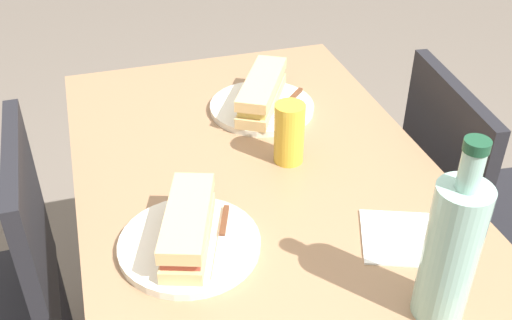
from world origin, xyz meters
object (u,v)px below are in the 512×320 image
at_px(chair_far, 467,214).
at_px(baguette_sandwich_far, 188,226).
at_px(plate_near, 262,107).
at_px(knife_far, 222,236).
at_px(baguette_sandwich_near, 262,92).
at_px(plate_far, 190,244).
at_px(dining_table, 256,219).
at_px(water_bottle, 451,250).
at_px(knife_near, 287,104).
at_px(beer_glass, 289,133).

bearing_deg(chair_far, baguette_sandwich_far, -74.62).
height_order(plate_near, knife_far, knife_far).
xyz_separation_m(plate_near, baguette_sandwich_near, (0.00, 0.00, 0.04)).
bearing_deg(plate_far, dining_table, 137.60).
bearing_deg(water_bottle, knife_far, -130.60).
bearing_deg(knife_far, knife_near, 147.53).
xyz_separation_m(baguette_sandwich_near, knife_near, (0.02, 0.06, -0.03)).
xyz_separation_m(dining_table, baguette_sandwich_far, (0.19, -0.18, 0.18)).
xyz_separation_m(plate_far, knife_far, (0.01, 0.06, 0.01)).
height_order(plate_near, water_bottle, water_bottle).
bearing_deg(beer_glass, knife_far, -42.69).
bearing_deg(plate_far, baguette_sandwich_far, -45.00).
bearing_deg(chair_far, water_bottle, -41.80).
distance_m(plate_near, water_bottle, 0.68).
bearing_deg(baguette_sandwich_far, plate_near, 148.27).
relative_size(dining_table, baguette_sandwich_near, 4.37).
bearing_deg(knife_near, plate_far, -38.24).
height_order(plate_far, knife_far, knife_far).
distance_m(baguette_sandwich_near, water_bottle, 0.67).
distance_m(chair_far, baguette_sandwich_near, 0.61).
height_order(chair_far, water_bottle, water_bottle).
distance_m(dining_table, beer_glass, 0.21).
height_order(chair_far, plate_near, chair_far).
height_order(plate_far, water_bottle, water_bottle).
xyz_separation_m(chair_far, water_bottle, (0.45, -0.40, 0.38)).
height_order(dining_table, knife_near, knife_near).
xyz_separation_m(plate_near, knife_far, (0.42, -0.20, 0.01)).
bearing_deg(baguette_sandwich_far, dining_table, 137.60).
bearing_deg(beer_glass, water_bottle, 10.66).
distance_m(baguette_sandwich_near, knife_near, 0.07).
xyz_separation_m(baguette_sandwich_near, knife_far, (0.42, -0.20, -0.03)).
relative_size(knife_near, baguette_sandwich_far, 0.62).
distance_m(plate_near, knife_near, 0.06).
height_order(plate_near, beer_glass, beer_glass).
bearing_deg(plate_near, baguette_sandwich_near, 0.00).
height_order(plate_near, baguette_sandwich_far, baguette_sandwich_far).
xyz_separation_m(baguette_sandwich_near, beer_glass, (0.21, -0.01, 0.02)).
bearing_deg(baguette_sandwich_near, chair_far, 65.69).
bearing_deg(dining_table, baguette_sandwich_near, 160.05).
bearing_deg(chair_far, knife_far, -72.88).
bearing_deg(baguette_sandwich_far, plate_far, 135.00).
xyz_separation_m(plate_far, water_bottle, (0.24, 0.33, 0.12)).
bearing_deg(beer_glass, baguette_sandwich_near, 177.81).
relative_size(plate_near, baguette_sandwich_far, 1.11).
distance_m(chair_far, knife_far, 0.76).
bearing_deg(baguette_sandwich_far, beer_glass, 129.11).
distance_m(plate_far, knife_far, 0.06).
bearing_deg(chair_far, dining_table, -89.15).
xyz_separation_m(plate_near, knife_near, (0.02, 0.06, 0.01)).
bearing_deg(baguette_sandwich_near, plate_near, 0.00).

